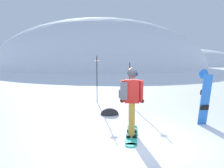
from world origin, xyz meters
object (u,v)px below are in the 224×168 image
snowboarder_main (131,100)px  rock_small (134,93)px  piste_marker_near (130,80)px  piste_marker_far (97,75)px  spare_snowboard (205,97)px  rock_mid (110,115)px

snowboarder_main → rock_small: size_ratio=4.89×
piste_marker_near → piste_marker_far: piste_marker_far is taller
spare_snowboard → piste_marker_far: bearing=120.1°
spare_snowboard → rock_small: size_ratio=4.50×
piste_marker_far → spare_snowboard: bearing=-59.9°
rock_mid → spare_snowboard: bearing=-37.2°
piste_marker_near → spare_snowboard: bearing=-69.1°
snowboarder_main → rock_mid: bearing=92.8°
spare_snowboard → piste_marker_near: size_ratio=0.92×
rock_small → rock_mid: bearing=-114.2°
piste_marker_near → piste_marker_far: 1.55m
snowboarder_main → rock_small: snowboarder_main is taller
snowboarder_main → rock_small: (2.08, 7.34, -0.92)m
snowboarder_main → spare_snowboard: size_ratio=1.09×
snowboarder_main → piste_marker_near: 4.22m
snowboarder_main → rock_mid: size_ratio=2.83×
spare_snowboard → piste_marker_near: (-1.35, 3.53, 0.19)m
spare_snowboard → snowboarder_main: bearing=-166.3°
snowboarder_main → piste_marker_far: piste_marker_far is taller
rock_mid → rock_small: rock_mid is taller
piste_marker_far → rock_small: bearing=44.9°
snowboarder_main → rock_mid: (-0.12, 2.44, -0.92)m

